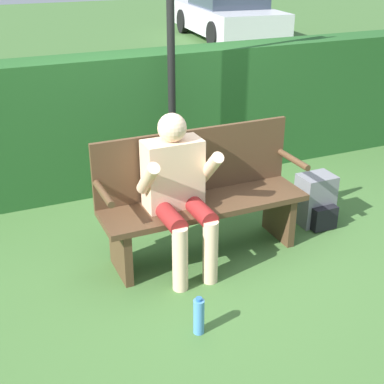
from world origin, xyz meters
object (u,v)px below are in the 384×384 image
object	(u,v)px
park_bench	(201,195)
signpost	(171,20)
person_seated	(178,186)
backpack	(316,201)
parked_car	(227,14)
water_bottle	(199,316)

from	to	relation	value
park_bench	signpost	world-z (taller)	signpost
signpost	person_seated	bearing A→B (deg)	-110.37
person_seated	backpack	world-z (taller)	person_seated
signpost	parked_car	world-z (taller)	signpost
person_seated	water_bottle	bearing A→B (deg)	-103.75
person_seated	parked_car	distance (m)	10.59
person_seated	parked_car	bearing A→B (deg)	60.70
backpack	parked_car	size ratio (longest dim) A/B	0.11
person_seated	signpost	xyz separation A→B (m)	(0.45, 1.22, 0.98)
parked_car	water_bottle	bearing A→B (deg)	158.07
water_bottle	backpack	bearing A→B (deg)	30.84
park_bench	water_bottle	world-z (taller)	park_bench
backpack	signpost	bearing A→B (deg)	128.98
backpack	water_bottle	bearing A→B (deg)	-149.16
backpack	water_bottle	distance (m)	1.78
water_bottle	signpost	size ratio (longest dim) A/B	0.09
water_bottle	signpost	bearing A→B (deg)	72.18
water_bottle	parked_car	world-z (taller)	parked_car
park_bench	signpost	bearing A→B (deg)	78.99
signpost	parked_car	distance (m)	9.36
person_seated	parked_car	xyz separation A→B (m)	(5.18, 9.23, -0.05)
parked_car	backpack	bearing A→B (deg)	163.39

